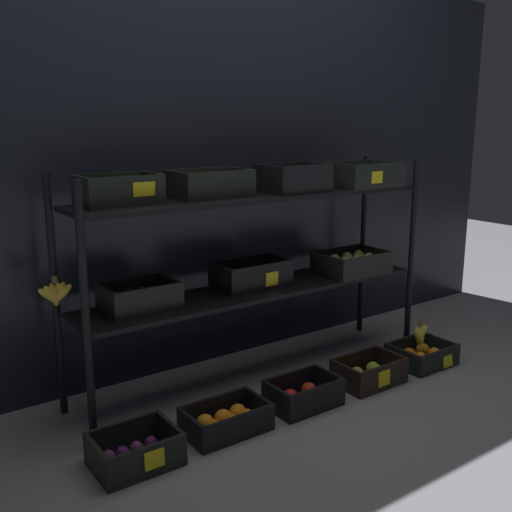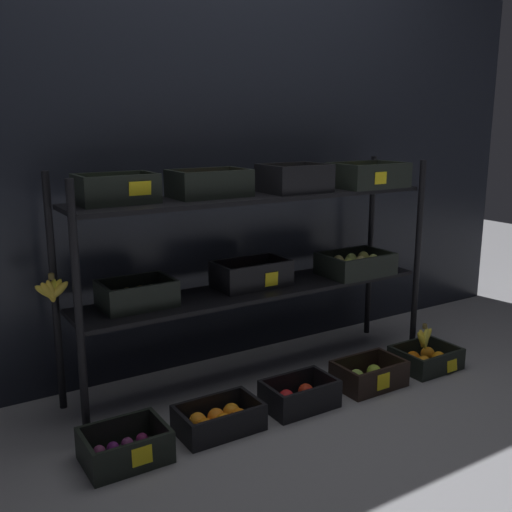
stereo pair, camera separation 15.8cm
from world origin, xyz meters
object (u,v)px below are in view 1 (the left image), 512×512
(crate_ground_apple_red, at_px, (303,395))
(crate_ground_rightmost_orange, at_px, (422,355))
(crate_ground_orange, at_px, (226,421))
(crate_ground_apple_green, at_px, (369,373))
(crate_ground_plum, at_px, (136,453))
(banana_bunch_loose, at_px, (420,335))
(display_rack, at_px, (259,237))

(crate_ground_apple_red, bearing_deg, crate_ground_rightmost_orange, 0.36)
(crate_ground_orange, relative_size, crate_ground_apple_green, 1.06)
(crate_ground_plum, distance_m, crate_ground_apple_red, 0.81)
(crate_ground_plum, height_order, crate_ground_apple_green, same)
(crate_ground_rightmost_orange, distance_m, banana_bunch_loose, 0.13)
(crate_ground_apple_red, distance_m, crate_ground_apple_green, 0.41)
(crate_ground_rightmost_orange, relative_size, banana_bunch_loose, 2.34)
(crate_ground_orange, bearing_deg, crate_ground_apple_green, -0.90)
(crate_ground_apple_green, bearing_deg, crate_ground_orange, 179.10)
(crate_ground_plum, bearing_deg, crate_ground_apple_red, -0.04)
(display_rack, xyz_separation_m, crate_ground_rightmost_orange, (0.79, -0.37, -0.67))
(crate_ground_orange, xyz_separation_m, banana_bunch_loose, (1.19, -0.01, 0.12))
(crate_ground_plum, distance_m, crate_ground_rightmost_orange, 1.62)
(crate_ground_apple_green, relative_size, crate_ground_rightmost_orange, 1.05)
(crate_ground_apple_green, bearing_deg, crate_ground_plum, 179.82)
(crate_ground_apple_red, height_order, crate_ground_apple_green, same)
(crate_ground_plum, distance_m, banana_bunch_loose, 1.60)
(crate_ground_plum, relative_size, crate_ground_apple_red, 0.98)
(crate_ground_rightmost_orange, bearing_deg, crate_ground_orange, 179.79)
(crate_ground_plum, bearing_deg, banana_bunch_loose, 0.02)
(display_rack, bearing_deg, banana_bunch_loose, -26.34)
(crate_ground_orange, distance_m, crate_ground_apple_green, 0.82)
(crate_ground_apple_green, bearing_deg, crate_ground_rightmost_orange, 1.20)
(crate_ground_orange, height_order, crate_ground_apple_red, crate_ground_apple_red)
(crate_ground_apple_red, bearing_deg, crate_ground_apple_green, -0.46)
(display_rack, xyz_separation_m, crate_ground_orange, (-0.43, -0.37, -0.67))
(crate_ground_apple_red, distance_m, crate_ground_rightmost_orange, 0.81)
(crate_ground_plum, bearing_deg, display_rack, 24.30)
(crate_ground_rightmost_orange, bearing_deg, crate_ground_plum, -179.84)
(crate_ground_plum, distance_m, crate_ground_orange, 0.41)
(crate_ground_apple_red, xyz_separation_m, crate_ground_apple_green, (0.41, -0.00, -0.00))
(crate_ground_orange, height_order, crate_ground_apple_green, crate_ground_apple_green)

